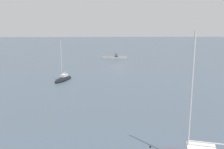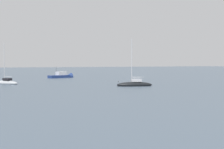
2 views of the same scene
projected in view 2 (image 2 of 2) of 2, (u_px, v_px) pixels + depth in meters
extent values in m
ellipsoid|color=black|center=(134.00, 85.00, 48.24)|extent=(3.64, 6.12, 1.01)
cube|color=silver|center=(136.00, 80.00, 48.25)|extent=(1.52, 1.90, 0.46)
cylinder|color=silver|center=(132.00, 60.00, 48.02)|extent=(0.10, 0.10, 7.08)
cylinder|color=silver|center=(138.00, 77.00, 48.27)|extent=(0.79, 1.96, 0.08)
sphere|color=black|center=(118.00, 82.00, 47.86)|extent=(0.13, 0.13, 0.13)
ellipsoid|color=#ADB2B7|center=(6.00, 83.00, 53.06)|extent=(5.39, 4.32, 0.93)
cube|color=black|center=(7.00, 79.00, 52.90)|extent=(1.79, 1.62, 0.43)
cylinder|color=silver|center=(4.00, 62.00, 53.11)|extent=(0.09, 0.09, 6.77)
cylinder|color=silver|center=(8.00, 77.00, 52.77)|extent=(1.62, 1.12, 0.07)
cube|color=navy|center=(59.00, 77.00, 75.29)|extent=(3.47, 5.94, 0.93)
cone|color=navy|center=(68.00, 77.00, 77.22)|extent=(2.42, 2.41, 1.97)
cube|color=silver|center=(61.00, 73.00, 75.72)|extent=(2.16, 2.79, 0.93)
cube|color=#283847|center=(63.00, 73.00, 76.18)|extent=(1.45, 0.50, 0.65)
cylinder|color=black|center=(56.00, 69.00, 74.63)|extent=(0.06, 0.06, 1.31)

